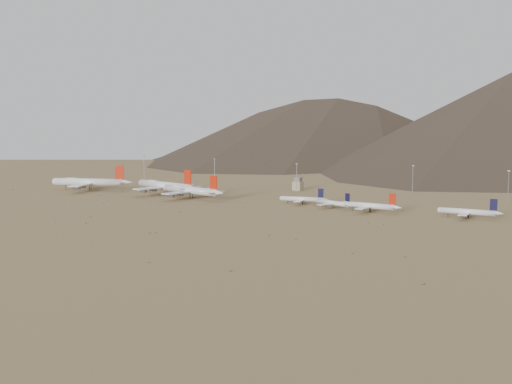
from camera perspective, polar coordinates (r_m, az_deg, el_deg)
The scene contains 16 objects.
ground at distance 501.78m, azimuth -5.56°, elevation -1.00°, with size 3000.00×3000.00×0.00m, color #A58555.
mountain_ridge at distance 1336.23m, azimuth 18.18°, elevation 9.96°, with size 4400.00×1000.00×300.00m.
widebody_west at distance 602.71m, azimuth -14.61°, elevation 0.87°, with size 73.64×58.95×23.04m.
widebody_centre at distance 558.56m, azimuth -8.05°, elevation 0.57°, with size 76.48×60.07×23.05m.
widebody_east at distance 528.15m, azimuth -5.84°, elevation 0.16°, with size 68.95×53.80×20.62m.
narrowbody_a at distance 493.84m, azimuth 4.21°, elevation -0.63°, with size 37.95×27.91×12.72m.
narrowbody_b at distance 474.37m, azimuth 6.92°, elevation -0.98°, with size 36.09×26.97×12.44m.
narrowbody_c at distance 458.36m, azimuth 10.15°, elevation -1.21°, with size 44.66×32.04×14.73m.
narrowbody_d at distance 446.88m, azimuth 18.40°, elevation -1.68°, with size 42.71×30.64×14.09m.
control_tower at distance 587.31m, azimuth 3.75°, elevation 0.67°, with size 8.00×8.00×12.00m.
mast_far_west at distance 699.08m, azimuth -9.92°, elevation 2.29°, with size 2.00×0.60×25.70m.
mast_west at distance 640.07m, azimuth -3.70°, elevation 1.97°, with size 2.00×0.60×25.70m.
mast_centre at distance 574.33m, azimuth 3.63°, elevation 1.42°, with size 2.00×0.60×25.70m.
mast_east at distance 566.24m, azimuth 13.76°, elevation 1.16°, with size 2.00×0.60×25.70m.
mast_far_east at distance 535.43m, azimuth 21.52°, elevation 0.58°, with size 2.00×0.60×25.70m.
desert_scrub at distance 434.23m, azimuth -11.91°, elevation -2.28°, with size 438.43×180.56×0.92m.
Camera 1 is at (294.26, -400.81, 67.44)m, focal length 45.00 mm.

